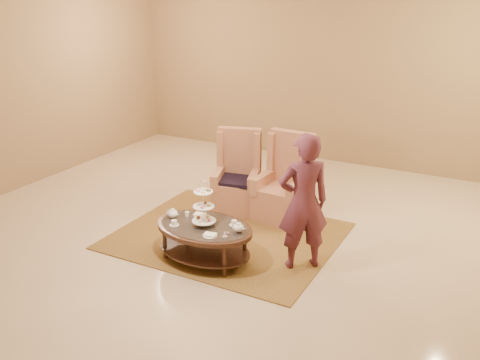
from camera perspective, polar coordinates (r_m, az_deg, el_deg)
The scene contains 8 objects.
ground at distance 6.82m, azimuth -1.38°, elevation -7.11°, with size 8.00×8.00×0.00m, color beige.
ceiling at distance 6.82m, azimuth -1.38°, elevation -7.11°, with size 8.00×8.00×0.02m, color beige.
wall_back at distance 9.84m, azimuth 10.21°, elevation 11.84°, with size 8.00×0.04×3.50m, color #9C7F55.
rug at distance 7.08m, azimuth -1.35°, elevation -5.94°, with size 2.78×2.32×0.01m.
tea_table at distance 6.35m, azimuth -3.83°, elevation -5.54°, with size 1.27×0.91×1.03m.
armchair_left at distance 7.78m, azimuth -0.28°, elevation -0.32°, with size 0.80×0.82×1.18m.
armchair_right at distance 7.52m, azimuth 4.83°, elevation -1.08°, with size 0.70×0.72×1.22m.
person at distance 6.06m, azimuth 6.78°, elevation -2.40°, with size 0.70×0.68×1.62m.
Camera 1 is at (2.97, -5.28, 3.13)m, focal length 40.00 mm.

